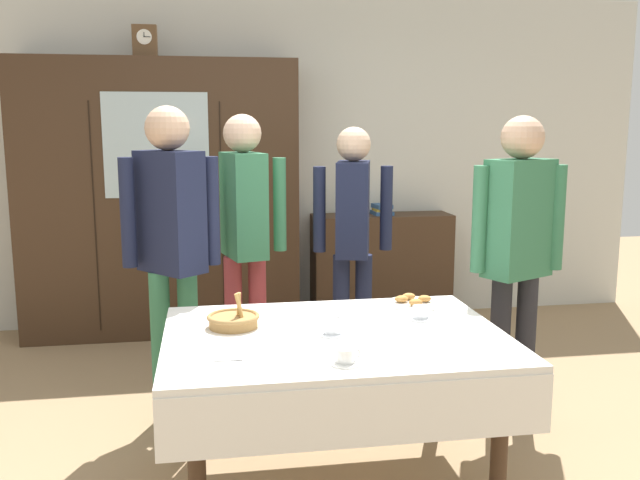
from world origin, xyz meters
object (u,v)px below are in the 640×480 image
Objects in this scene: pastry_plate at (413,302)px; person_beside_shelf at (518,240)px; dining_table at (336,357)px; wall_cabinet at (161,200)px; tea_cup_far_left at (333,329)px; spoon_far_right at (233,360)px; tea_cup_far_right at (346,357)px; mantel_clock at (145,42)px; person_near_right_end at (353,227)px; bookshelf_low at (381,268)px; person_behind_table_left at (244,224)px; bread_basket at (234,320)px; person_behind_table_right at (171,233)px; tea_cup_near_left at (421,314)px; spoon_near_left at (334,317)px; book_stack at (382,210)px.

pastry_plate is 0.69m from person_beside_shelf.
wall_cabinet reaches higher than dining_table.
tea_cup_far_left is 0.52m from spoon_far_right.
dining_table is 11.53× the size of tea_cup_far_right.
person_near_right_end is at bearing -40.35° from mantel_clock.
wall_cabinet is at bearing 122.64° from pastry_plate.
wall_cabinet is 1.31× the size of person_near_right_end.
tea_cup_far_right is (-0.92, -3.00, 0.31)m from bookshelf_low.
person_near_right_end reaches higher than tea_cup_far_left.
dining_table is at bearing 85.01° from tea_cup_far_right.
dining_table is at bearing -34.96° from tea_cup_far_left.
person_behind_table_left reaches higher than bookshelf_low.
bookshelf_low reaches higher than bread_basket.
dining_table is at bearing -104.87° from person_near_right_end.
wall_cabinet reaches higher than bread_basket.
mantel_clock is (-0.97, 2.59, 1.62)m from dining_table.
person_beside_shelf is (1.10, 0.56, 0.40)m from dining_table.
mantel_clock reaches higher than tea_cup_far_right.
spoon_far_right is 1.20m from person_behind_table_right.
bread_basket is 1.60m from person_beside_shelf.
bookshelf_low is at bearing 61.55° from bread_basket.
mantel_clock is 1.85× the size of tea_cup_far_left.
person_behind_table_right is 1.07× the size of person_near_right_end.
person_near_right_end is (-0.06, 1.26, 0.23)m from tea_cup_near_left.
pastry_plate is 1.17m from spoon_far_right.
bookshelf_low is 2.17m from person_beside_shelf.
person_beside_shelf is at bearing -28.05° from person_behind_table_left.
spoon_near_left is 1.04m from person_behind_table_right.
person_behind_table_right reaches higher than spoon_far_right.
wall_cabinet reaches higher than tea_cup_near_left.
pastry_plate reaches higher than spoon_near_left.
tea_cup_near_left is at bearing -0.74° from bread_basket.
bread_basket is at bearing 126.35° from tea_cup_far_right.
tea_cup_near_left is (1.41, -2.41, -1.49)m from mantel_clock.
person_beside_shelf is at bearing -84.28° from bookshelf_low.
dining_table is at bearing -108.57° from book_stack.
person_behind_table_left is (0.41, 0.45, -0.03)m from person_behind_table_right.
tea_cup_far_left is at bearing -108.88° from book_stack.
person_beside_shelf is (0.61, 0.13, 0.28)m from pastry_plate.
bread_basket reaches higher than dining_table.
book_stack is 0.12× the size of person_beside_shelf.
spoon_far_right is at bearing -149.41° from tea_cup_far_left.
tea_cup_near_left is 0.08× the size of person_beside_shelf.
tea_cup_far_left is (-0.01, 0.01, 0.13)m from dining_table.
tea_cup_far_left is 0.49m from tea_cup_near_left.
book_stack is 2.25m from pastry_plate.
pastry_plate is 0.17× the size of person_beside_shelf.
tea_cup_near_left is 1.00m from spoon_far_right.
wall_cabinet is at bearing -178.38° from bookshelf_low.
dining_table is 2.79m from bookshelf_low.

